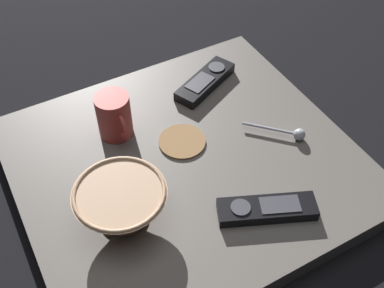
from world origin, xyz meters
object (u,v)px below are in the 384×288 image
Objects in this scene: coffee_mug at (115,116)px; tv_remote_near at (205,81)px; teaspoon at (293,133)px; drink_coaster at (182,141)px; tv_remote_far at (267,209)px; cereal_bowl at (121,203)px.

tv_remote_near is at bearing -169.68° from coffee_mug.
coffee_mug reaches higher than tv_remote_near.
teaspoon is 0.57× the size of tv_remote_near.
coffee_mug is at bearing -39.73° from drink_coaster.
coffee_mug is 0.25m from tv_remote_near.
tv_remote_near is at bearing -102.46° from tv_remote_far.
cereal_bowl is 1.70× the size of drink_coaster.
coffee_mug is 0.37m from tv_remote_far.
coffee_mug is (-0.07, -0.20, 0.01)m from cereal_bowl.
teaspoon is at bearing -178.62° from cereal_bowl.
drink_coaster is (0.13, 0.14, -0.01)m from tv_remote_near.
cereal_bowl is 0.94× the size of tv_remote_near.
coffee_mug is at bearing -30.91° from teaspoon.
coffee_mug is 0.60× the size of tv_remote_near.
tv_remote_far is at bearing 116.60° from coffee_mug.
teaspoon reaches higher than drink_coaster.
cereal_bowl is 0.27m from tv_remote_far.
tv_remote_near is at bearing -71.70° from teaspoon.
tv_remote_near reaches higher than teaspoon.
cereal_bowl is at bearing -27.38° from tv_remote_far.
drink_coaster is (-0.11, 0.09, -0.05)m from coffee_mug.
teaspoon is at bearing 149.09° from coffee_mug.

